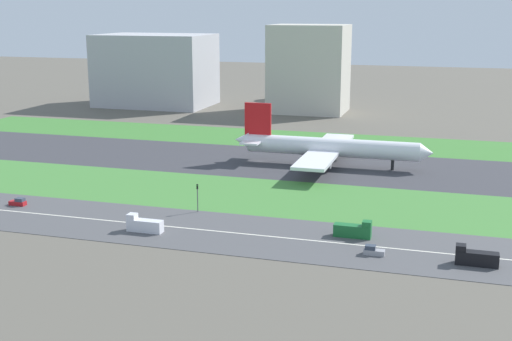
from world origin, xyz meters
The scene contains 16 objects.
ground_plane centered at (0.00, 0.00, 0.00)m, with size 800.00×800.00×0.00m, color #5B564C.
runway centered at (0.00, 0.00, 0.05)m, with size 280.00×46.00×0.10m, color #38383D.
grass_median_north centered at (0.00, 41.00, 0.05)m, with size 280.00×36.00×0.10m, color #3D7A33.
grass_median_south centered at (0.00, -41.00, 0.05)m, with size 280.00×36.00×0.10m, color #427F38.
highway centered at (0.00, -73.00, 0.05)m, with size 280.00×28.00×0.10m, color #4C4C4F.
highway_centerline centered at (0.00, -73.00, 0.11)m, with size 266.00×0.50×0.01m, color silver.
airliner centered at (22.91, 0.00, 6.23)m, with size 65.00×56.00×19.70m.
truck_0 centered at (42.21, -68.00, 1.67)m, with size 8.40×2.50×4.00m.
truck_2 centered at (68.23, -78.00, 1.67)m, with size 8.40×2.50×4.00m.
car_3 centered at (47.83, -78.00, 0.92)m, with size 4.40×1.80×2.00m.
car_2 centered at (-45.64, -68.00, 0.92)m, with size 4.40×1.80×2.00m.
truck_1 centered at (-4.75, -78.00, 1.67)m, with size 8.40×2.50×4.00m.
traffic_light centered at (1.48, -60.01, 4.29)m, with size 0.36×0.50×7.20m.
terminal_building centered at (-90.00, 114.00, 18.41)m, with size 57.17×38.97×36.81m, color #B2B2B7.
hangar_building centered at (-8.09, 114.00, 21.16)m, with size 36.57×28.82×42.32m, color beige.
fuel_tank_west centered at (-24.34, 159.00, 7.54)m, with size 18.55×18.55×15.08m, color silver.
Camera 1 is at (62.71, -213.34, 50.56)m, focal length 47.63 mm.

